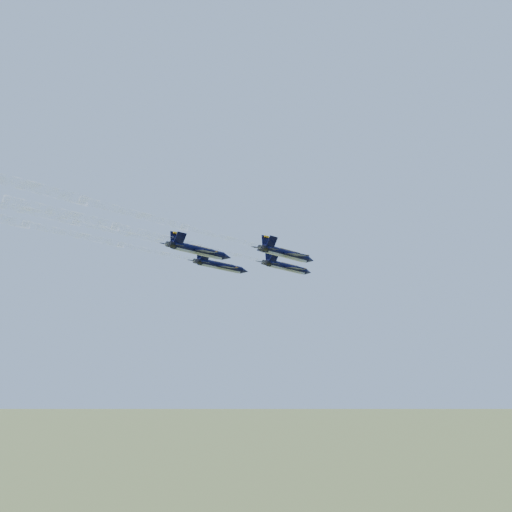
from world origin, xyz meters
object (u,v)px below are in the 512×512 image
Objects in this scene: jet_left at (221,266)px; jet_slot at (200,251)px; jet_lead at (288,267)px; jet_right at (287,254)px.

jet_left and jet_slot have the same top height.
jet_lead is 14.07m from jet_right.
jet_left is at bearing -129.14° from jet_lead.
jet_right is at bearing -0.03° from jet_left.
jet_slot is (-4.18, -23.19, 0.00)m from jet_lead.
jet_lead is 1.00× the size of jet_left.
jet_right and jet_slot have the same top height.
jet_lead is at bearing 91.06° from jet_slot.
jet_right is 1.00× the size of jet_slot.
jet_left is 1.00× the size of jet_right.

